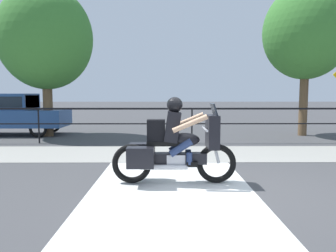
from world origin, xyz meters
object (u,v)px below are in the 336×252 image
Objects in this scene: tree_behind_sign at (306,33)px; tree_behind_car at (46,38)px; motorcycle at (173,145)px; parked_car at (9,112)px.

tree_behind_sign is 9.98m from tree_behind_car.
motorcycle is 0.40× the size of tree_behind_car.
tree_behind_sign is at bearing 51.07° from motorcycle.
parked_car is at bearing 130.39° from motorcycle.
tree_behind_car is at bearing -13.68° from parked_car.
motorcycle is 0.40× the size of tree_behind_sign.
tree_behind_sign is (5.28, 6.89, 3.28)m from motorcycle.
tree_behind_sign is (11.69, -0.25, 3.05)m from parked_car.
tree_behind_sign reaches higher than parked_car.
tree_behind_car is (-9.98, -0.13, -0.25)m from tree_behind_sign.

